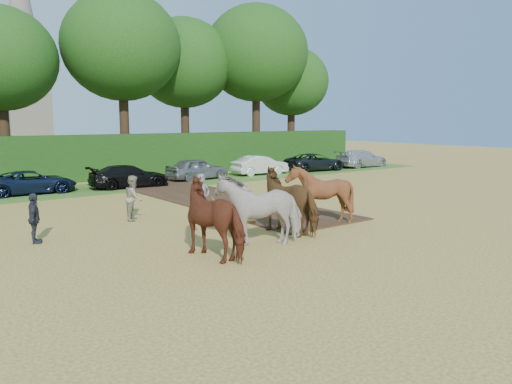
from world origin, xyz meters
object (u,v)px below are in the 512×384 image
object	(u,v)px
spectator_near	(134,198)
spectator_far	(34,218)
parked_cars	(187,171)
church	(22,41)
plough_team	(274,204)

from	to	relation	value
spectator_near	spectator_far	bearing A→B (deg)	143.61
spectator_far	parked_cars	bearing A→B (deg)	-28.75
spectator_far	church	xyz separation A→B (m)	(12.08, 52.33, 12.91)
parked_cars	church	xyz separation A→B (m)	(0.02, 41.03, 13.03)
spectator_near	church	size ratio (longest dim) A/B	0.07
parked_cars	church	bearing A→B (deg)	89.97
spectator_near	church	bearing A→B (deg)	22.98
plough_team	parked_cars	size ratio (longest dim) A/B	0.19
parked_cars	church	distance (m)	43.05
plough_team	church	distance (m)	57.99
spectator_near	spectator_far	size ratio (longest dim) A/B	1.09
spectator_far	parked_cars	distance (m)	16.53
spectator_near	spectator_far	distance (m)	4.47
church	spectator_far	bearing A→B (deg)	-103.00
church	spectator_near	bearing A→B (deg)	-98.90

